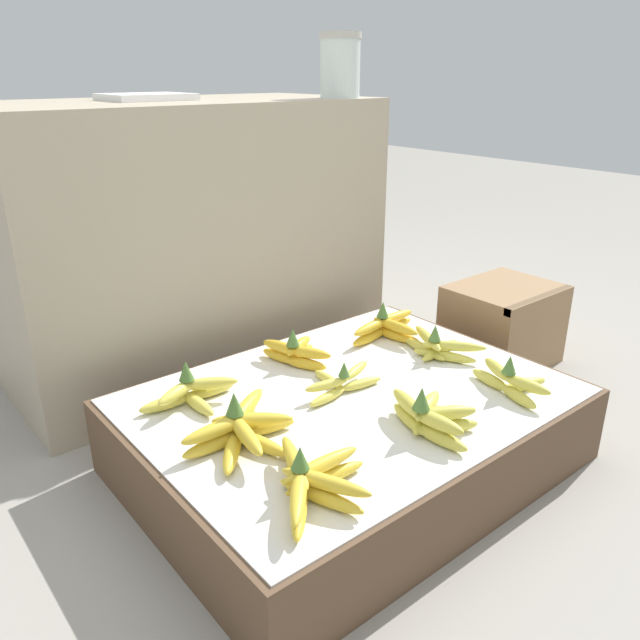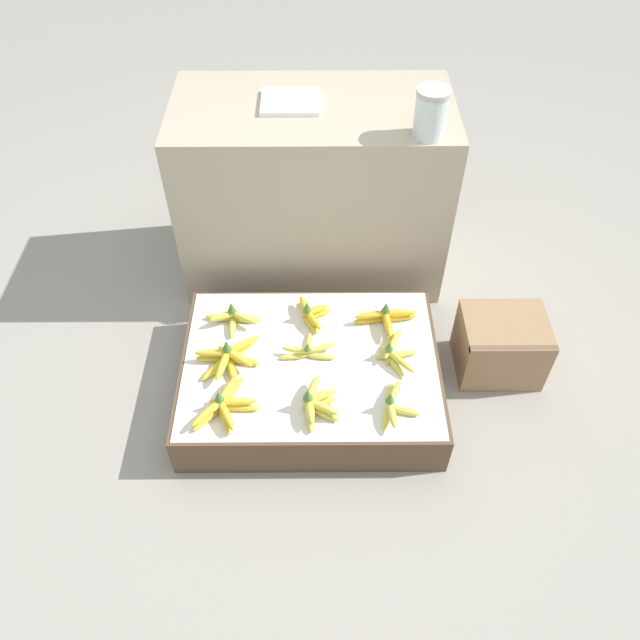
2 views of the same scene
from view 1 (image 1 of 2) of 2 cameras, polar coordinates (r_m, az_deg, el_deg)
The scene contains 15 objects.
ground_plane at distance 1.56m, azimuth 2.74°, elevation -12.96°, with size 10.00×10.00×0.00m, color gray.
display_platform at distance 1.50m, azimuth 2.80°, elevation -9.99°, with size 0.98×0.74×0.19m.
back_vendor_table at distance 1.98m, azimuth -11.97°, elevation 7.32°, with size 1.13×0.58×0.81m.
wooden_crate at distance 2.08m, azimuth 16.34°, elevation -0.39°, with size 0.33×0.27×0.26m.
banana_bunch_front_left at distance 1.13m, azimuth -0.95°, elevation -14.42°, with size 0.24×0.26×0.10m.
banana_bunch_front_midleft at distance 1.32m, azimuth 9.97°, elevation -8.73°, with size 0.14×0.23×0.11m.
banana_bunch_front_midright at distance 1.51m, azimuth 17.07°, elevation -5.35°, with size 0.15×0.22×0.10m.
banana_bunch_middle_left at distance 1.28m, azimuth -7.27°, elevation -9.82°, with size 0.25×0.24×0.11m.
banana_bunch_middle_midleft at distance 1.46m, azimuth 1.90°, elevation -5.67°, with size 0.22×0.14×0.08m.
banana_bunch_middle_midright at distance 1.66m, azimuth 10.71°, elevation -2.41°, with size 0.17×0.23×0.09m.
banana_bunch_back_left at distance 1.43m, azimuth -11.65°, elevation -6.49°, with size 0.23×0.13×0.10m.
banana_bunch_back_midleft at distance 1.59m, azimuth -2.23°, elevation -2.92°, with size 0.14×0.20×0.10m.
banana_bunch_back_midright at distance 1.75m, azimuth 6.10°, elevation -0.62°, with size 0.26×0.16×0.10m.
glass_jar at distance 1.98m, azimuth 1.86°, elevation 22.25°, with size 0.12×0.12×0.18m.
foam_tray_white at distance 1.90m, azimuth -15.61°, elevation 19.06°, with size 0.23×0.20×0.02m.
Camera 1 is at (-0.86, -0.94, 0.89)m, focal length 35.00 mm.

